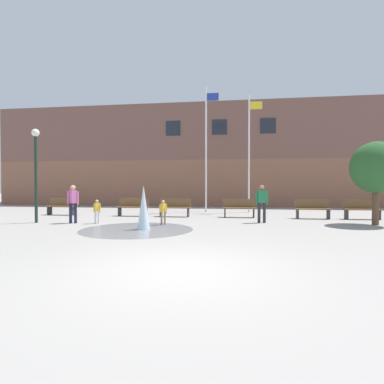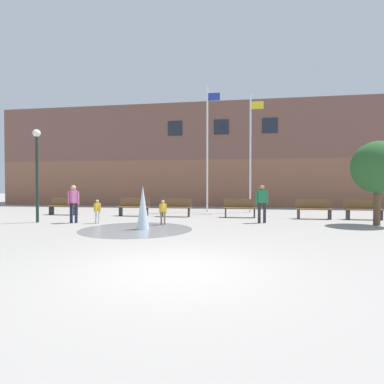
{
  "view_description": "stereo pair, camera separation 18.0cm",
  "coord_description": "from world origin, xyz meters",
  "px_view_note": "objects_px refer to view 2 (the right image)",
  "views": [
    {
      "loc": [
        1.01,
        -5.46,
        1.56
      ],
      "look_at": [
        -0.72,
        7.11,
        1.3
      ],
      "focal_mm": 28.0,
      "sensor_mm": 36.0,
      "label": 1
    },
    {
      "loc": [
        1.19,
        -5.43,
        1.56
      ],
      "look_at": [
        -0.72,
        7.11,
        1.3
      ],
      "focal_mm": 28.0,
      "sensor_mm": 36.0,
      "label": 2
    }
  ],
  "objects_px": {
    "flagpole_right": "(251,150)",
    "adult_near_bench": "(74,201)",
    "park_bench_left_of_flagpoles": "(134,207)",
    "child_with_pink_shirt": "(97,209)",
    "flagpole_left": "(208,145)",
    "park_bench_under_left_flagpole": "(175,207)",
    "child_running": "(163,210)",
    "lamp_post_left_lane": "(37,162)",
    "street_tree_near_building": "(377,168)",
    "park_bench_near_trashcan": "(314,209)",
    "park_bench_far_left": "(64,206)",
    "park_bench_far_right": "(363,209)",
    "park_bench_under_right_flagpole": "(240,208)",
    "adult_in_red": "(262,201)"
  },
  "relations": [
    {
      "from": "child_running",
      "to": "lamp_post_left_lane",
      "type": "distance_m",
      "value": 5.85
    },
    {
      "from": "park_bench_left_of_flagpoles",
      "to": "park_bench_near_trashcan",
      "type": "relative_size",
      "value": 1.0
    },
    {
      "from": "flagpole_right",
      "to": "street_tree_near_building",
      "type": "relative_size",
      "value": 2.08
    },
    {
      "from": "park_bench_under_left_flagpole",
      "to": "park_bench_near_trashcan",
      "type": "xyz_separation_m",
      "value": [
        6.68,
        -0.06,
        0.0
      ]
    },
    {
      "from": "park_bench_left_of_flagpoles",
      "to": "street_tree_near_building",
      "type": "bearing_deg",
      "value": -11.16
    },
    {
      "from": "park_bench_far_right",
      "to": "lamp_post_left_lane",
      "type": "bearing_deg",
      "value": -167.08
    },
    {
      "from": "street_tree_near_building",
      "to": "adult_in_red",
      "type": "bearing_deg",
      "value": 178.82
    },
    {
      "from": "adult_near_bench",
      "to": "child_with_pink_shirt",
      "type": "relative_size",
      "value": 1.61
    },
    {
      "from": "child_with_pink_shirt",
      "to": "lamp_post_left_lane",
      "type": "bearing_deg",
      "value": 122.59
    },
    {
      "from": "park_bench_far_right",
      "to": "lamp_post_left_lane",
      "type": "height_order",
      "value": "lamp_post_left_lane"
    },
    {
      "from": "park_bench_left_of_flagpoles",
      "to": "park_bench_far_right",
      "type": "height_order",
      "value": "same"
    },
    {
      "from": "park_bench_left_of_flagpoles",
      "to": "flagpole_left",
      "type": "distance_m",
      "value": 5.84
    },
    {
      "from": "adult_near_bench",
      "to": "street_tree_near_building",
      "type": "distance_m",
      "value": 12.4
    },
    {
      "from": "flagpole_left",
      "to": "child_running",
      "type": "bearing_deg",
      "value": -100.65
    },
    {
      "from": "adult_near_bench",
      "to": "child_with_pink_shirt",
      "type": "bearing_deg",
      "value": -139.24
    },
    {
      "from": "park_bench_under_right_flagpole",
      "to": "street_tree_near_building",
      "type": "bearing_deg",
      "value": -22.38
    },
    {
      "from": "adult_in_red",
      "to": "adult_near_bench",
      "type": "xyz_separation_m",
      "value": [
        -7.84,
        -1.19,
        0.0
      ]
    },
    {
      "from": "lamp_post_left_lane",
      "to": "flagpole_right",
      "type": "bearing_deg",
      "value": 34.42
    },
    {
      "from": "park_bench_near_trashcan",
      "to": "street_tree_near_building",
      "type": "distance_m",
      "value": 3.32
    },
    {
      "from": "park_bench_left_of_flagpoles",
      "to": "lamp_post_left_lane",
      "type": "bearing_deg",
      "value": -133.41
    },
    {
      "from": "lamp_post_left_lane",
      "to": "street_tree_near_building",
      "type": "height_order",
      "value": "lamp_post_left_lane"
    },
    {
      "from": "park_bench_left_of_flagpoles",
      "to": "street_tree_near_building",
      "type": "distance_m",
      "value": 11.13
    },
    {
      "from": "child_running",
      "to": "lamp_post_left_lane",
      "type": "xyz_separation_m",
      "value": [
        -5.49,
        -0.03,
        2.0
      ]
    },
    {
      "from": "park_bench_far_left",
      "to": "adult_in_red",
      "type": "height_order",
      "value": "adult_in_red"
    },
    {
      "from": "child_running",
      "to": "child_with_pink_shirt",
      "type": "height_order",
      "value": "same"
    },
    {
      "from": "park_bench_far_left",
      "to": "adult_near_bench",
      "type": "relative_size",
      "value": 1.01
    },
    {
      "from": "park_bench_far_right",
      "to": "lamp_post_left_lane",
      "type": "xyz_separation_m",
      "value": [
        -14.21,
        -3.26,
        2.1
      ]
    },
    {
      "from": "park_bench_far_right",
      "to": "child_running",
      "type": "bearing_deg",
      "value": -159.7
    },
    {
      "from": "adult_in_red",
      "to": "flagpole_right",
      "type": "xyz_separation_m",
      "value": [
        -0.24,
        5.05,
        2.75
      ]
    },
    {
      "from": "park_bench_left_of_flagpoles",
      "to": "adult_near_bench",
      "type": "distance_m",
      "value": 3.58
    },
    {
      "from": "flagpole_right",
      "to": "street_tree_near_building",
      "type": "xyz_separation_m",
      "value": [
        4.68,
        -5.14,
        -1.41
      ]
    },
    {
      "from": "park_bench_near_trashcan",
      "to": "flagpole_right",
      "type": "relative_size",
      "value": 0.23
    },
    {
      "from": "park_bench_near_trashcan",
      "to": "child_with_pink_shirt",
      "type": "bearing_deg",
      "value": -161.33
    },
    {
      "from": "park_bench_far_left",
      "to": "park_bench_under_left_flagpole",
      "type": "xyz_separation_m",
      "value": [
        6.17,
        -0.06,
        0.0
      ]
    },
    {
      "from": "flagpole_right",
      "to": "adult_near_bench",
      "type": "bearing_deg",
      "value": -140.6
    },
    {
      "from": "park_bench_far_left",
      "to": "flagpole_left",
      "type": "relative_size",
      "value": 0.21
    },
    {
      "from": "park_bench_far_left",
      "to": "lamp_post_left_lane",
      "type": "relative_size",
      "value": 0.4
    },
    {
      "from": "park_bench_left_of_flagpoles",
      "to": "adult_near_bench",
      "type": "height_order",
      "value": "adult_near_bench"
    },
    {
      "from": "park_bench_near_trashcan",
      "to": "child_with_pink_shirt",
      "type": "xyz_separation_m",
      "value": [
        -9.32,
        -3.15,
        0.1
      ]
    },
    {
      "from": "park_bench_left_of_flagpoles",
      "to": "child_running",
      "type": "xyz_separation_m",
      "value": [
        2.37,
        -3.27,
        0.1
      ]
    },
    {
      "from": "park_bench_near_trashcan",
      "to": "park_bench_far_left",
      "type": "bearing_deg",
      "value": 179.48
    },
    {
      "from": "lamp_post_left_lane",
      "to": "adult_near_bench",
      "type": "bearing_deg",
      "value": 2.68
    },
    {
      "from": "child_with_pink_shirt",
      "to": "street_tree_near_building",
      "type": "height_order",
      "value": "street_tree_near_building"
    },
    {
      "from": "adult_near_bench",
      "to": "flagpole_left",
      "type": "height_order",
      "value": "flagpole_left"
    },
    {
      "from": "park_bench_far_right",
      "to": "flagpole_right",
      "type": "xyz_separation_m",
      "value": [
        -5.0,
        3.06,
        3.21
      ]
    },
    {
      "from": "flagpole_right",
      "to": "park_bench_under_left_flagpole",
      "type": "bearing_deg",
      "value": -142.08
    },
    {
      "from": "park_bench_left_of_flagpoles",
      "to": "child_with_pink_shirt",
      "type": "distance_m",
      "value": 3.26
    },
    {
      "from": "child_with_pink_shirt",
      "to": "flagpole_right",
      "type": "height_order",
      "value": "flagpole_right"
    },
    {
      "from": "park_bench_far_left",
      "to": "park_bench_under_right_flagpole",
      "type": "distance_m",
      "value": 9.4
    },
    {
      "from": "adult_near_bench",
      "to": "flagpole_left",
      "type": "bearing_deg",
      "value": -88.09
    }
  ]
}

